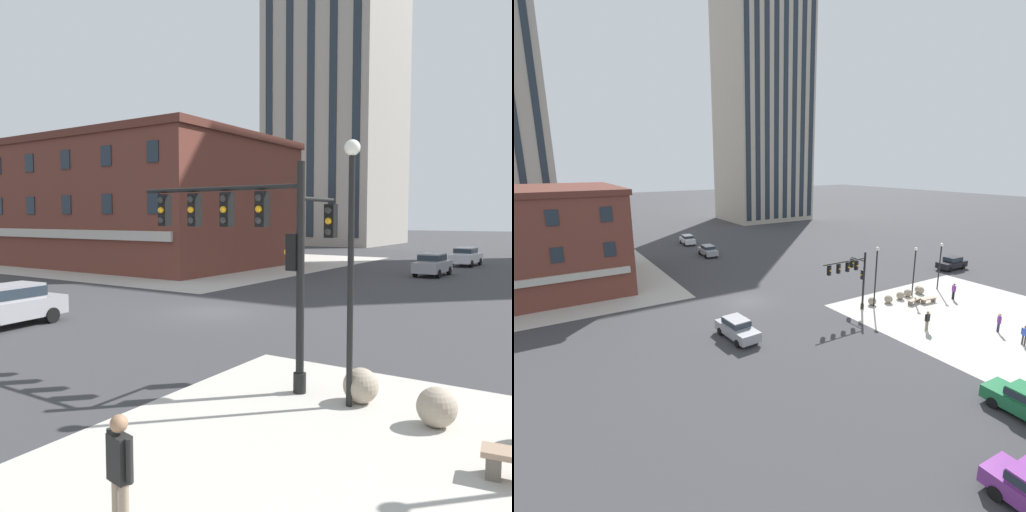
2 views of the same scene
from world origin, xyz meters
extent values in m
plane|color=#38383A|center=(0.00, 0.00, 0.00)|extent=(320.00, 320.00, 0.00)
cube|color=#B7B2A8|center=(16.00, -14.50, 0.00)|extent=(20.00, 19.00, 0.02)
cube|color=#B7B2A8|center=(-20.00, 20.00, 0.00)|extent=(32.00, 32.00, 0.02)
cylinder|color=black|center=(8.61, -7.60, 0.25)|extent=(0.32, 0.32, 0.50)
cylinder|color=black|center=(8.61, -7.60, 2.83)|extent=(0.20, 0.20, 5.66)
cylinder|color=black|center=(6.08, -7.60, 5.07)|extent=(5.06, 0.12, 0.12)
cylinder|color=black|center=(8.61, -6.70, 4.77)|extent=(0.11, 1.80, 0.11)
cube|color=black|center=(7.51, -7.60, 4.52)|extent=(0.28, 0.28, 0.90)
sphere|color=#282828|center=(7.51, -7.76, 4.80)|extent=(0.18, 0.18, 0.18)
sphere|color=orange|center=(7.51, -7.76, 4.52)|extent=(0.18, 0.18, 0.18)
sphere|color=#282828|center=(7.51, -7.76, 4.24)|extent=(0.18, 0.18, 0.18)
cube|color=black|center=(6.41, -7.60, 4.52)|extent=(0.28, 0.28, 0.90)
sphere|color=#282828|center=(6.41, -7.76, 4.80)|extent=(0.18, 0.18, 0.18)
sphere|color=orange|center=(6.41, -7.76, 4.52)|extent=(0.18, 0.18, 0.18)
sphere|color=#282828|center=(6.41, -7.76, 4.24)|extent=(0.18, 0.18, 0.18)
cube|color=black|center=(5.31, -7.60, 4.52)|extent=(0.28, 0.28, 0.90)
sphere|color=#282828|center=(5.31, -7.76, 4.80)|extent=(0.18, 0.18, 0.18)
sphere|color=orange|center=(5.31, -7.76, 4.52)|extent=(0.18, 0.18, 0.18)
sphere|color=#282828|center=(5.31, -7.76, 4.24)|extent=(0.18, 0.18, 0.18)
cube|color=black|center=(4.21, -7.60, 4.52)|extent=(0.28, 0.28, 0.90)
sphere|color=#282828|center=(4.21, -7.76, 4.80)|extent=(0.18, 0.18, 0.18)
sphere|color=orange|center=(4.21, -7.76, 4.52)|extent=(0.18, 0.18, 0.18)
sphere|color=#282828|center=(4.21, -7.76, 4.24)|extent=(0.18, 0.18, 0.18)
cube|color=black|center=(8.41, -7.60, 3.47)|extent=(0.28, 0.28, 0.90)
sphere|color=#282828|center=(8.25, -7.60, 3.75)|extent=(0.18, 0.18, 0.18)
sphere|color=orange|center=(8.25, -7.60, 3.47)|extent=(0.18, 0.18, 0.18)
sphere|color=#282828|center=(8.25, -7.60, 3.19)|extent=(0.18, 0.18, 0.18)
cube|color=black|center=(8.61, -5.90, 4.22)|extent=(0.28, 0.28, 0.90)
sphere|color=#282828|center=(8.61, -6.06, 4.50)|extent=(0.18, 0.18, 0.18)
sphere|color=orange|center=(8.61, -6.06, 4.22)|extent=(0.18, 0.18, 0.18)
sphere|color=#282828|center=(8.61, -6.06, 3.94)|extent=(0.18, 0.18, 0.18)
sphere|color=gray|center=(10.14, -7.44, 0.41)|extent=(0.83, 0.83, 0.83)
sphere|color=gray|center=(11.98, -7.90, 0.41)|extent=(0.83, 0.83, 0.83)
sphere|color=gray|center=(13.88, -7.80, 0.41)|extent=(0.83, 0.83, 0.83)
sphere|color=gray|center=(15.21, -7.68, 0.41)|extent=(0.83, 0.83, 0.83)
sphere|color=gray|center=(17.18, -7.52, 0.41)|extent=(0.83, 0.83, 0.83)
sphere|color=gray|center=(17.09, -7.80, 0.41)|extent=(0.83, 0.83, 0.83)
cube|color=#9E7F66|center=(14.01, -9.44, 0.44)|extent=(1.85, 0.70, 0.10)
cube|color=#665B51|center=(13.31, -9.53, 0.20)|extent=(0.29, 0.44, 0.39)
cube|color=#665B51|center=(14.70, -9.35, 0.20)|extent=(0.29, 0.44, 0.39)
cube|color=#9E7F66|center=(15.48, -10.00, 0.44)|extent=(1.84, 0.66, 0.10)
cube|color=#665B51|center=(14.78, -9.93, 0.20)|extent=(0.28, 0.43, 0.39)
cube|color=#665B51|center=(16.18, -10.07, 0.20)|extent=(0.28, 0.43, 0.39)
cylinder|color=gray|center=(9.41, -14.17, 0.44)|extent=(0.13, 0.13, 0.88)
cylinder|color=gray|center=(9.59, -14.20, 0.44)|extent=(0.13, 0.13, 0.88)
cube|color=black|center=(9.50, -14.18, 1.19)|extent=(0.37, 0.26, 0.62)
cylinder|color=black|center=(9.27, -14.14, 1.22)|extent=(0.09, 0.09, 0.59)
cylinder|color=black|center=(9.73, -14.23, 1.22)|extent=(0.09, 0.09, 0.59)
sphere|color=#997051|center=(9.50, -14.18, 1.64)|extent=(0.24, 0.24, 0.24)
cylinder|color=black|center=(18.55, -10.64, 0.43)|extent=(0.13, 0.13, 0.86)
cylinder|color=black|center=(18.51, -10.81, 0.43)|extent=(0.13, 0.13, 0.86)
cube|color=purple|center=(18.53, -10.73, 1.16)|extent=(0.28, 0.38, 0.61)
cylinder|color=purple|center=(18.59, -10.51, 1.19)|extent=(0.09, 0.09, 0.58)
cylinder|color=purple|center=(18.47, -10.95, 1.19)|extent=(0.09, 0.09, 0.58)
sphere|color=brown|center=(18.53, -10.73, 1.61)|extent=(0.23, 0.23, 0.23)
cylinder|color=#333333|center=(13.66, -19.76, 0.40)|extent=(0.13, 0.13, 0.80)
cylinder|color=#333333|center=(13.68, -19.94, 0.40)|extent=(0.13, 0.13, 0.80)
cube|color=blue|center=(13.67, -19.85, 1.09)|extent=(0.23, 0.36, 0.57)
cylinder|color=blue|center=(13.65, -19.62, 1.11)|extent=(0.09, 0.09, 0.54)
sphere|color=brown|center=(13.67, -19.85, 1.51)|extent=(0.22, 0.22, 0.22)
cylinder|color=#232847|center=(14.41, -17.46, 0.41)|extent=(0.13, 0.13, 0.83)
cylinder|color=#232847|center=(14.30, -17.60, 0.41)|extent=(0.13, 0.13, 0.83)
cube|color=purple|center=(14.35, -17.53, 1.12)|extent=(0.37, 0.39, 0.59)
cylinder|color=purple|center=(14.51, -17.36, 1.15)|extent=(0.09, 0.09, 0.56)
cylinder|color=purple|center=(14.20, -17.70, 1.15)|extent=(0.09, 0.09, 0.56)
sphere|color=tan|center=(14.35, -17.53, 1.55)|extent=(0.22, 0.22, 0.22)
cylinder|color=black|center=(10.00, -7.80, 2.84)|extent=(0.14, 0.14, 5.67)
sphere|color=white|center=(10.00, -7.80, 5.85)|extent=(0.36, 0.36, 0.36)
cylinder|color=black|center=(15.96, -7.64, 2.46)|extent=(0.14, 0.14, 4.93)
sphere|color=white|center=(15.96, -7.64, 5.11)|extent=(0.36, 0.36, 0.36)
cylinder|color=black|center=(20.08, -7.79, 2.47)|extent=(0.14, 0.14, 4.95)
sphere|color=white|center=(20.08, -7.79, 5.13)|extent=(0.36, 0.36, 0.36)
cube|color=black|center=(29.09, -3.58, 0.70)|extent=(4.45, 1.88, 0.76)
cube|color=black|center=(29.24, -3.58, 1.38)|extent=(2.15, 1.55, 0.60)
cube|color=#232D38|center=(29.24, -3.58, 1.38)|extent=(2.24, 1.59, 0.40)
cylinder|color=black|center=(27.71, -4.38, 0.32)|extent=(0.65, 0.24, 0.64)
cylinder|color=black|center=(27.75, -2.71, 0.32)|extent=(0.65, 0.24, 0.64)
cylinder|color=black|center=(30.43, -4.45, 0.32)|extent=(0.65, 0.24, 0.64)
cylinder|color=black|center=(30.48, -2.78, 0.32)|extent=(0.65, 0.24, 0.64)
cube|color=#99999E|center=(4.48, 20.73, 0.70)|extent=(1.93, 4.46, 0.76)
cube|color=#99999E|center=(4.48, 20.58, 1.38)|extent=(1.57, 2.17, 0.60)
cube|color=#232D38|center=(4.48, 20.58, 1.38)|extent=(1.61, 2.26, 0.40)
cylinder|color=black|center=(3.70, 22.13, 0.32)|extent=(0.24, 0.65, 0.64)
cylinder|color=black|center=(5.37, 22.06, 0.32)|extent=(0.24, 0.65, 0.64)
cylinder|color=black|center=(3.60, 19.40, 0.32)|extent=(0.24, 0.65, 0.64)
cylinder|color=black|center=(5.27, 19.34, 0.32)|extent=(0.24, 0.65, 0.64)
cube|color=#99999E|center=(-4.72, -6.99, 0.70)|extent=(2.09, 4.52, 0.76)
cube|color=#99999E|center=(-4.73, -6.84, 1.38)|extent=(1.65, 2.22, 0.60)
cube|color=#232D38|center=(-4.73, -6.84, 1.38)|extent=(1.70, 2.31, 0.40)
cylinder|color=black|center=(-3.78, -8.29, 0.32)|extent=(0.27, 0.66, 0.64)
cylinder|color=black|center=(-5.45, -8.42, 0.32)|extent=(0.27, 0.66, 0.64)
cylinder|color=black|center=(-3.99, -5.57, 0.32)|extent=(0.27, 0.66, 0.64)
cylinder|color=black|center=(-5.66, -5.70, 0.32)|extent=(0.27, 0.66, 0.64)
cylinder|color=black|center=(-0.88, -26.48, 0.32)|extent=(0.25, 0.65, 0.64)
cylinder|color=black|center=(-2.55, -26.41, 0.32)|extent=(0.25, 0.65, 0.64)
cube|color=#1E6B3D|center=(4.42, -24.30, 0.70)|extent=(1.96, 4.48, 0.76)
cylinder|color=black|center=(3.65, -22.90, 0.32)|extent=(0.25, 0.65, 0.64)
cylinder|color=black|center=(5.32, -22.98, 0.32)|extent=(0.25, 0.65, 0.64)
cube|color=silver|center=(4.85, 30.63, 0.70)|extent=(2.11, 4.53, 0.76)
cube|color=silver|center=(4.84, 30.48, 1.38)|extent=(1.66, 2.23, 0.60)
cube|color=#232D38|center=(4.84, 30.48, 1.38)|extent=(1.70, 2.32, 0.40)
cylinder|color=black|center=(4.13, 32.06, 0.32)|extent=(0.27, 0.66, 0.64)
cylinder|color=black|center=(5.80, 31.92, 0.32)|extent=(0.27, 0.66, 0.64)
cylinder|color=black|center=(3.91, 29.34, 0.32)|extent=(0.27, 0.66, 0.64)
cylinder|color=black|center=(5.58, 29.20, 0.32)|extent=(0.27, 0.66, 0.64)
cube|color=#1E2833|center=(-16.09, 7.96, 5.33)|extent=(1.10, 0.08, 1.50)
cube|color=#1E2833|center=(-11.36, 7.96, 5.33)|extent=(1.10, 0.08, 1.50)
cube|color=#1E2833|center=(-16.09, 7.96, 8.88)|extent=(1.10, 0.08, 1.50)
cube|color=#1E2833|center=(-11.36, 7.96, 8.88)|extent=(1.10, 0.08, 1.50)
cube|color=#B2A899|center=(32.47, 50.94, 26.42)|extent=(19.41, 15.91, 52.85)
cube|color=#1E2833|center=(23.98, 42.93, 26.42)|extent=(1.20, 0.10, 50.73)
cube|color=#1E2833|center=(26.41, 42.93, 26.42)|extent=(1.20, 0.10, 50.73)
cube|color=#1E2833|center=(28.83, 42.93, 26.42)|extent=(1.20, 0.10, 50.73)
cube|color=#1E2833|center=(31.26, 42.93, 26.42)|extent=(1.20, 0.10, 50.73)
cube|color=#1E2833|center=(33.68, 42.93, 26.42)|extent=(1.20, 0.10, 50.73)
cube|color=#1E2833|center=(36.11, 42.93, 26.42)|extent=(1.20, 0.10, 50.73)
cube|color=#1E2833|center=(38.54, 42.93, 26.42)|extent=(1.20, 0.10, 50.73)
cube|color=#1E2833|center=(40.96, 42.93, 26.42)|extent=(1.20, 0.10, 50.73)
cube|color=#1E2833|center=(-14.59, 51.93, 35.11)|extent=(1.20, 0.10, 67.41)
camera|label=1|loc=(14.60, -18.74, 4.31)|focal=36.72mm
camera|label=2|loc=(-17.61, -32.64, 13.82)|focal=26.89mm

